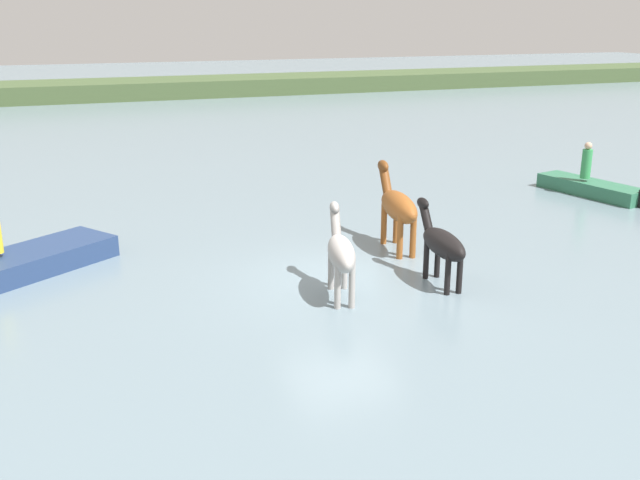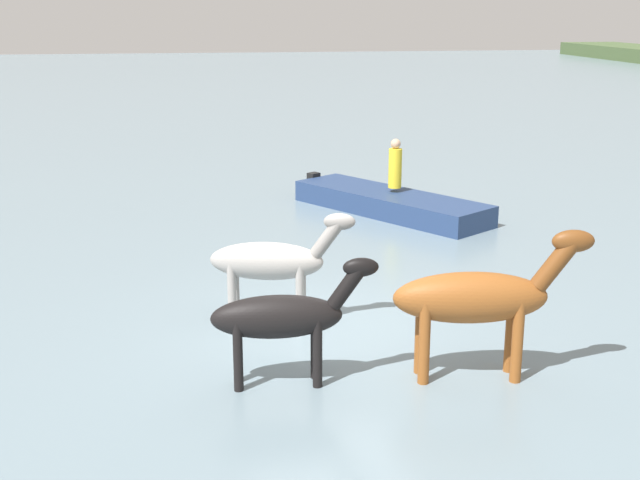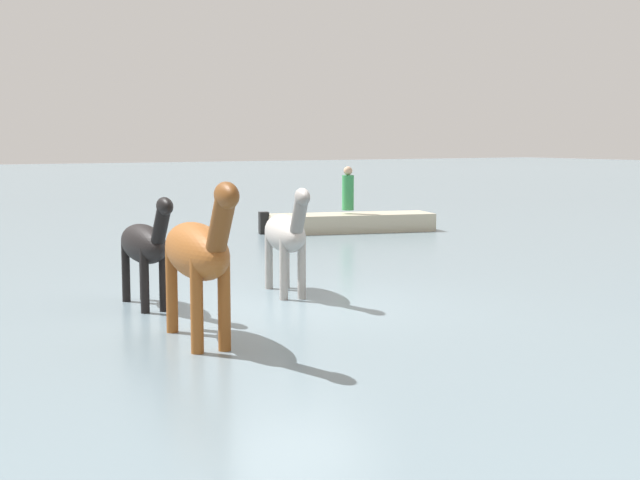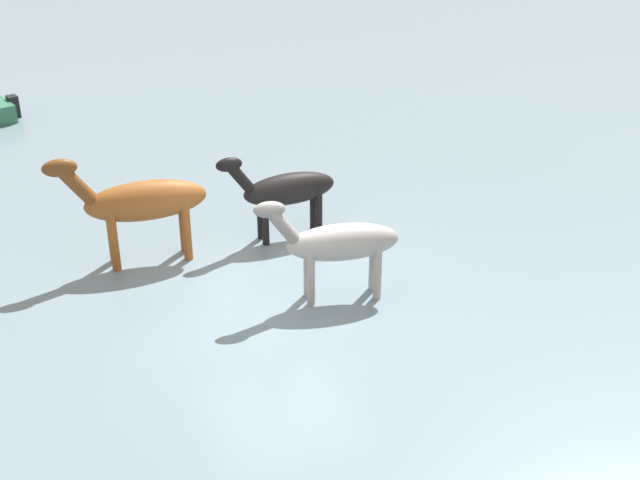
{
  "view_description": "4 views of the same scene",
  "coord_description": "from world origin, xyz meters",
  "px_view_note": "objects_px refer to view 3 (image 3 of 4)",
  "views": [
    {
      "loc": [
        -5.7,
        -13.86,
        5.68
      ],
      "look_at": [
        -0.44,
        0.23,
        0.95
      ],
      "focal_mm": 40.21,
      "sensor_mm": 36.0,
      "label": 1
    },
    {
      "loc": [
        12.09,
        -2.08,
        4.86
      ],
      "look_at": [
        -0.91,
        0.02,
        1.15
      ],
      "focal_mm": 46.82,
      "sensor_mm": 36.0,
      "label": 2
    },
    {
      "loc": [
        6.24,
        11.68,
        2.52
      ],
      "look_at": [
        -0.97,
        -0.75,
        0.87
      ],
      "focal_mm": 49.48,
      "sensor_mm": 36.0,
      "label": 3
    },
    {
      "loc": [
        -10.91,
        4.43,
        7.09
      ],
      "look_at": [
        0.41,
        -0.9,
        0.66
      ],
      "focal_mm": 47.56,
      "sensor_mm": 36.0,
      "label": 4
    }
  ],
  "objects_px": {
    "horse_pinto_flank": "(198,252)",
    "person_boatman_standing": "(348,190)",
    "horse_lead": "(286,234)",
    "horse_dun_straggler": "(145,245)",
    "boat_tender_starboard": "(348,225)"
  },
  "relations": [
    {
      "from": "horse_pinto_flank",
      "to": "person_boatman_standing",
      "type": "bearing_deg",
      "value": 147.26
    },
    {
      "from": "horse_lead",
      "to": "person_boatman_standing",
      "type": "height_order",
      "value": "horse_lead"
    },
    {
      "from": "horse_pinto_flank",
      "to": "person_boatman_standing",
      "type": "relative_size",
      "value": 2.24
    },
    {
      "from": "horse_lead",
      "to": "horse_pinto_flank",
      "type": "height_order",
      "value": "horse_pinto_flank"
    },
    {
      "from": "horse_lead",
      "to": "horse_dun_straggler",
      "type": "xyz_separation_m",
      "value": [
        2.33,
        -0.1,
        -0.04
      ]
    },
    {
      "from": "horse_dun_straggler",
      "to": "horse_pinto_flank",
      "type": "bearing_deg",
      "value": -1.6
    },
    {
      "from": "horse_dun_straggler",
      "to": "horse_lead",
      "type": "bearing_deg",
      "value": 90.38
    },
    {
      "from": "boat_tender_starboard",
      "to": "horse_pinto_flank",
      "type": "bearing_deg",
      "value": -114.99
    },
    {
      "from": "horse_lead",
      "to": "boat_tender_starboard",
      "type": "bearing_deg",
      "value": 156.49
    },
    {
      "from": "horse_lead",
      "to": "horse_dun_straggler",
      "type": "relative_size",
      "value": 1.04
    },
    {
      "from": "horse_dun_straggler",
      "to": "boat_tender_starboard",
      "type": "xyz_separation_m",
      "value": [
        -8.41,
        -7.73,
        -0.78
      ]
    },
    {
      "from": "boat_tender_starboard",
      "to": "person_boatman_standing",
      "type": "relative_size",
      "value": 4.06
    },
    {
      "from": "horse_pinto_flank",
      "to": "person_boatman_standing",
      "type": "height_order",
      "value": "horse_pinto_flank"
    },
    {
      "from": "horse_lead",
      "to": "horse_pinto_flank",
      "type": "distance_m",
      "value": 3.54
    },
    {
      "from": "horse_lead",
      "to": "person_boatman_standing",
      "type": "bearing_deg",
      "value": 156.57
    }
  ]
}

